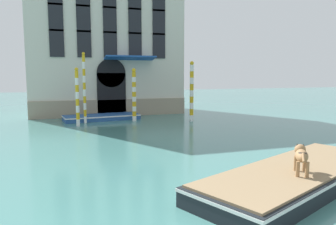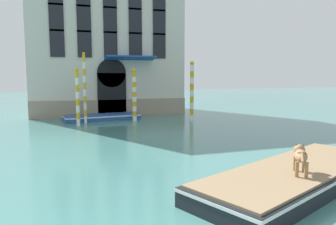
{
  "view_description": "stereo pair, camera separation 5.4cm",
  "coord_description": "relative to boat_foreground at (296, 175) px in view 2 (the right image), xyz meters",
  "views": [
    {
      "loc": [
        -2.78,
        -1.65,
        3.25
      ],
      "look_at": [
        2.52,
        14.59,
        1.2
      ],
      "focal_mm": 35.0,
      "sensor_mm": 36.0,
      "label": 1
    },
    {
      "loc": [
        -2.73,
        -1.67,
        3.25
      ],
      "look_at": [
        2.52,
        14.59,
        1.2
      ],
      "focal_mm": 35.0,
      "sensor_mm": 36.0,
      "label": 2
    }
  ],
  "objects": [
    {
      "name": "mooring_pole_3",
      "position": [
        -1.73,
        14.28,
        1.52
      ],
      "size": [
        0.28,
        0.28,
        3.59
      ],
      "color": "white",
      "rests_on": "ground_plane"
    },
    {
      "name": "palazzo_left",
      "position": [
        -2.85,
        20.23,
        6.3
      ],
      "size": [
        11.78,
        7.4,
        13.23
      ],
      "color": "beige",
      "rests_on": "ground_plane"
    },
    {
      "name": "mooring_pole_1",
      "position": [
        -5.52,
        13.15,
        1.52
      ],
      "size": [
        0.23,
        0.23,
        3.6
      ],
      "color": "white",
      "rests_on": "ground_plane"
    },
    {
      "name": "mooring_pole_2",
      "position": [
        1.94,
        12.9,
        1.75
      ],
      "size": [
        0.27,
        0.27,
        4.06
      ],
      "color": "white",
      "rests_on": "ground_plane"
    },
    {
      "name": "boat_moored_near_palazzo",
      "position": [
        -3.81,
        15.51,
        -0.1
      ],
      "size": [
        5.37,
        2.46,
        0.36
      ],
      "rotation": [
        0.0,
        0.0,
        0.12
      ],
      "color": "#234C8C",
      "rests_on": "ground_plane"
    },
    {
      "name": "mooring_pole_0",
      "position": [
        -5.01,
        14.28,
        2.02
      ],
      "size": [
        0.19,
        0.19,
        4.6
      ],
      "color": "white",
      "rests_on": "ground_plane"
    },
    {
      "name": "boat_foreground",
      "position": [
        0.0,
        0.0,
        0.0
      ],
      "size": [
        7.79,
        5.22,
        0.56
      ],
      "rotation": [
        0.0,
        0.0,
        0.41
      ],
      "color": "black",
      "rests_on": "ground_plane"
    },
    {
      "name": "dog_on_deck",
      "position": [
        -0.34,
        -0.53,
        0.75
      ],
      "size": [
        0.74,
        0.97,
        0.75
      ],
      "rotation": [
        0.0,
        0.0,
        0.97
      ],
      "color": "#997047",
      "rests_on": "boat_foreground"
    }
  ]
}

